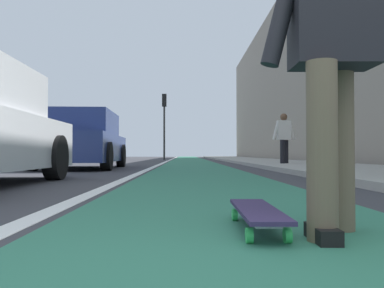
{
  "coord_description": "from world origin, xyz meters",
  "views": [
    {
      "loc": [
        -0.64,
        0.28,
        0.4
      ],
      "look_at": [
        12.27,
        0.05,
        0.71
      ],
      "focal_mm": 37.55,
      "sensor_mm": 36.0,
      "label": 1
    }
  ],
  "objects_px": {
    "pedestrian_distant": "(284,136)",
    "parked_car_mid": "(82,141)",
    "skater_person": "(333,43)",
    "traffic_light": "(164,114)",
    "skateboard": "(257,212)"
  },
  "relations": [
    {
      "from": "skater_person",
      "to": "skateboard",
      "type": "bearing_deg",
      "value": 66.67
    },
    {
      "from": "skateboard",
      "to": "pedestrian_distant",
      "type": "relative_size",
      "value": 0.52
    },
    {
      "from": "traffic_light",
      "to": "pedestrian_distant",
      "type": "distance_m",
      "value": 14.27
    },
    {
      "from": "pedestrian_distant",
      "to": "traffic_light",
      "type": "bearing_deg",
      "value": 17.87
    },
    {
      "from": "traffic_light",
      "to": "parked_car_mid",
      "type": "bearing_deg",
      "value": 174.64
    },
    {
      "from": "skater_person",
      "to": "parked_car_mid",
      "type": "relative_size",
      "value": 0.38
    },
    {
      "from": "skater_person",
      "to": "traffic_light",
      "type": "height_order",
      "value": "traffic_light"
    },
    {
      "from": "skateboard",
      "to": "parked_car_mid",
      "type": "distance_m",
      "value": 9.15
    },
    {
      "from": "skater_person",
      "to": "parked_car_mid",
      "type": "bearing_deg",
      "value": 21.53
    },
    {
      "from": "pedestrian_distant",
      "to": "parked_car_mid",
      "type": "bearing_deg",
      "value": 104.29
    },
    {
      "from": "traffic_light",
      "to": "pedestrian_distant",
      "type": "bearing_deg",
      "value": -162.13
    },
    {
      "from": "skateboard",
      "to": "skater_person",
      "type": "distance_m",
      "value": 0.92
    },
    {
      "from": "skater_person",
      "to": "traffic_light",
      "type": "bearing_deg",
      "value": 4.95
    },
    {
      "from": "parked_car_mid",
      "to": "pedestrian_distant",
      "type": "height_order",
      "value": "pedestrian_distant"
    },
    {
      "from": "parked_car_mid",
      "to": "skateboard",
      "type": "bearing_deg",
      "value": -160.15
    }
  ]
}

